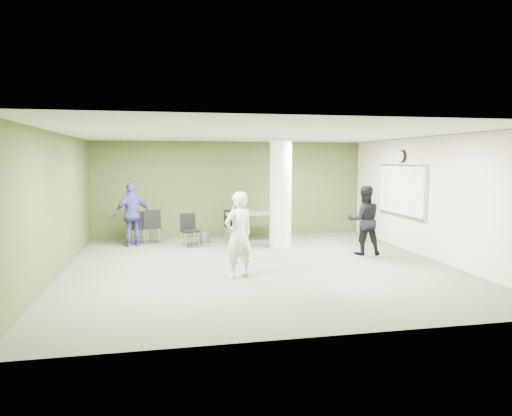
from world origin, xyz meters
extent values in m
plane|color=#504F3F|center=(0.00, 0.00, 0.00)|extent=(8.00, 8.00, 0.00)
plane|color=white|center=(0.00, 0.00, 2.80)|extent=(8.00, 8.00, 0.00)
cube|color=#465628|center=(0.00, 4.00, 1.40)|extent=(8.00, 2.80, 0.02)
cube|color=#465628|center=(-4.00, 0.00, 1.40)|extent=(0.02, 8.00, 2.80)
cube|color=beige|center=(4.00, 0.00, 1.40)|extent=(0.02, 8.00, 2.80)
cylinder|color=silver|center=(1.00, 2.00, 1.40)|extent=(0.56, 0.56, 2.80)
cube|color=silver|center=(3.93, 1.20, 1.50)|extent=(0.04, 2.30, 1.30)
cube|color=white|center=(3.91, 1.20, 1.50)|extent=(0.02, 2.20, 1.20)
cylinder|color=black|center=(3.93, 1.20, 2.35)|extent=(0.05, 0.32, 0.32)
cylinder|color=white|center=(3.90, 1.20, 2.35)|extent=(0.02, 0.26, 0.26)
cube|color=gray|center=(0.54, 3.09, 0.77)|extent=(1.70, 0.80, 0.04)
cylinder|color=silver|center=(-0.22, 2.82, 0.38)|extent=(0.04, 0.04, 0.75)
cylinder|color=silver|center=(1.28, 2.76, 0.38)|extent=(0.04, 0.04, 0.75)
cylinder|color=silver|center=(-0.20, 3.41, 0.38)|extent=(0.04, 0.04, 0.75)
cylinder|color=silver|center=(1.30, 3.35, 0.38)|extent=(0.04, 0.04, 0.75)
cylinder|color=#22561C|center=(-0.06, 3.34, 0.92)|extent=(0.07, 0.07, 0.25)
cylinder|color=#B2B2B7|center=(-0.06, 3.28, 0.88)|extent=(0.06, 0.06, 0.18)
cylinder|color=#4C4C4C|center=(-0.91, 2.94, 0.15)|extent=(0.26, 0.26, 0.30)
cube|color=black|center=(-2.61, 3.15, 0.44)|extent=(0.48, 0.48, 0.05)
cube|color=black|center=(-2.59, 2.95, 0.69)|extent=(0.43, 0.07, 0.44)
cylinder|color=silver|center=(-2.44, 3.35, 0.21)|extent=(0.02, 0.02, 0.42)
cylinder|color=silver|center=(-2.81, 3.33, 0.21)|extent=(0.02, 0.02, 0.42)
cylinder|color=silver|center=(-2.41, 2.98, 0.21)|extent=(0.02, 0.02, 0.42)
cylinder|color=silver|center=(-2.78, 2.95, 0.21)|extent=(0.02, 0.02, 0.42)
cube|color=black|center=(-2.31, 3.12, 0.46)|extent=(0.54, 0.54, 0.05)
cube|color=black|center=(-2.28, 2.91, 0.72)|extent=(0.45, 0.11, 0.46)
cylinder|color=silver|center=(-2.15, 3.34, 0.22)|extent=(0.02, 0.02, 0.44)
cylinder|color=silver|center=(-2.53, 3.28, 0.22)|extent=(0.02, 0.02, 0.44)
cylinder|color=silver|center=(-2.09, 2.96, 0.22)|extent=(0.02, 0.02, 0.44)
cylinder|color=silver|center=(-2.47, 2.90, 0.22)|extent=(0.02, 0.02, 0.44)
cube|color=black|center=(-1.31, 2.46, 0.42)|extent=(0.52, 0.52, 0.05)
cube|color=black|center=(-1.35, 2.65, 0.66)|extent=(0.41, 0.13, 0.42)
cylinder|color=silver|center=(-1.44, 2.25, 0.20)|extent=(0.02, 0.02, 0.40)
cylinder|color=silver|center=(-1.09, 2.33, 0.20)|extent=(0.02, 0.02, 0.40)
cylinder|color=silver|center=(-1.52, 2.60, 0.20)|extent=(0.02, 0.02, 0.40)
cylinder|color=silver|center=(-1.18, 2.68, 0.20)|extent=(0.02, 0.02, 0.40)
cube|color=black|center=(-0.06, 3.09, 0.43)|extent=(0.56, 0.56, 0.05)
cube|color=black|center=(-0.12, 3.28, 0.66)|extent=(0.40, 0.17, 0.43)
cylinder|color=silver|center=(-0.17, 2.87, 0.20)|extent=(0.02, 0.02, 0.41)
cylinder|color=silver|center=(0.17, 2.98, 0.20)|extent=(0.02, 0.02, 0.41)
cylinder|color=silver|center=(-0.29, 3.20, 0.20)|extent=(0.02, 0.02, 0.41)
cylinder|color=silver|center=(0.05, 3.32, 0.20)|extent=(0.02, 0.02, 0.41)
imported|color=silver|center=(-0.56, -0.86, 0.83)|extent=(0.72, 0.62, 1.66)
imported|color=black|center=(2.72, 0.70, 0.83)|extent=(0.88, 0.73, 1.65)
imported|color=#3C3F96|center=(-2.78, 2.90, 0.84)|extent=(1.06, 0.79, 1.67)
camera|label=1|loc=(-1.93, -9.37, 2.25)|focal=32.00mm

